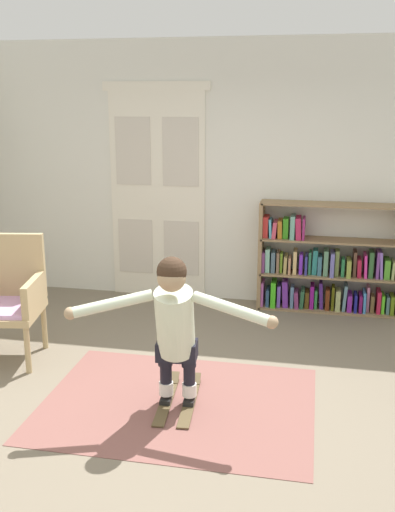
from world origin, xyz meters
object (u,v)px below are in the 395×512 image
(wicker_chair, at_px, (7,295))
(person_skier, at_px, (175,321))
(bookshelf, at_px, (323,267))
(skis_pair, at_px, (178,399))

(wicker_chair, xyz_separation_m, person_skier, (1.69, -0.67, 0.14))
(bookshelf, xyz_separation_m, person_skier, (-1.07, -2.47, 0.24))
(wicker_chair, bearing_deg, person_skier, -21.51)
(wicker_chair, distance_m, skis_pair, 1.85)
(wicker_chair, bearing_deg, skis_pair, -17.23)
(bookshelf, distance_m, wicker_chair, 3.30)
(bookshelf, height_order, wicker_chair, bookshelf)
(bookshelf, bearing_deg, skis_pair, -115.01)
(skis_pair, xyz_separation_m, person_skier, (0.01, -0.15, 0.70))
(skis_pair, bearing_deg, person_skier, -85.53)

